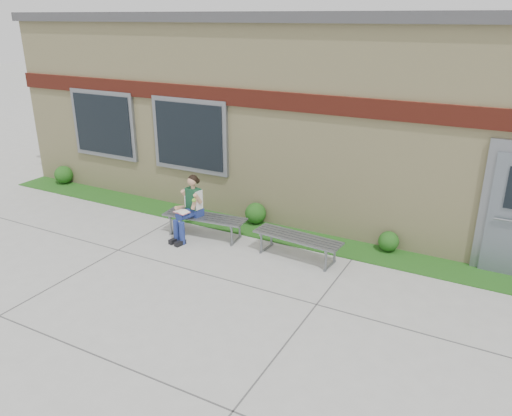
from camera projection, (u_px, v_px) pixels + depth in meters
The scene contains 9 objects.
ground at pixel (244, 304), 7.65m from camera, with size 80.00×80.00×0.00m, color #9E9E99.
grass_strip at pixel (309, 240), 9.78m from camera, with size 16.00×0.80×0.02m, color #224C14.
school_building at pixel (367, 107), 11.81m from camera, with size 16.20×6.22×4.20m.
bench_left at pixel (205, 221), 9.86m from camera, with size 1.72×0.64×0.44m.
bench_right at pixel (297, 241), 8.98m from camera, with size 1.67×0.59×0.43m.
girl at pixel (189, 206), 9.68m from camera, with size 0.46×0.79×1.27m.
shrub_west at pixel (64, 175), 12.99m from camera, with size 0.46×0.46×0.46m, color #224C14.
shrub_mid at pixel (256, 213), 10.48m from camera, with size 0.44×0.44×0.44m, color #224C14.
shrub_east at pixel (389, 241), 9.26m from camera, with size 0.38×0.38×0.38m, color #224C14.
Camera 1 is at (3.29, -5.72, 4.12)m, focal length 35.00 mm.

